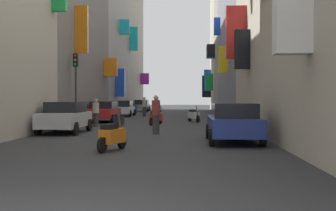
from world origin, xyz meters
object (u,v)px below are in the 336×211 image
(parked_car_red, at_px, (104,111))
(scooter_silver, at_px, (159,108))
(scooter_blue, at_px, (135,110))
(parked_car_grey, at_px, (142,105))
(pedestrian_near_right, at_px, (157,107))
(pedestrian_near_left, at_px, (144,107))
(parked_car_blue, at_px, (233,122))
(scooter_red, at_px, (156,117))
(scooter_black, at_px, (119,121))
(scooter_white, at_px, (194,115))
(scooter_orange, at_px, (112,136))
(traffic_light_near_corner, at_px, (76,77))
(parked_car_white, at_px, (123,108))
(pedestrian_crossing, at_px, (96,113))
(parked_car_silver, at_px, (65,117))
(pedestrian_mid_street, at_px, (156,115))

(parked_car_red, xyz_separation_m, scooter_silver, (2.41, 20.40, -0.29))
(scooter_silver, height_order, scooter_blue, same)
(parked_car_grey, distance_m, pedestrian_near_right, 14.92)
(pedestrian_near_left, bearing_deg, parked_car_blue, -75.89)
(parked_car_grey, distance_m, scooter_red, 27.16)
(parked_car_grey, relative_size, scooter_silver, 2.18)
(scooter_black, xyz_separation_m, scooter_white, (3.92, 8.10, -0.00))
(scooter_orange, xyz_separation_m, traffic_light_near_corner, (-4.15, 11.40, 2.41))
(parked_car_white, relative_size, scooter_blue, 2.29)
(scooter_red, xyz_separation_m, pedestrian_near_left, (-1.96, 12.02, 0.41))
(scooter_blue, bearing_deg, scooter_orange, -84.10)
(parked_car_blue, height_order, traffic_light_near_corner, traffic_light_near_corner)
(pedestrian_crossing, bearing_deg, scooter_white, 42.22)
(pedestrian_crossing, bearing_deg, parked_car_silver, -95.15)
(traffic_light_near_corner, bearing_deg, parked_car_blue, -46.29)
(parked_car_grey, relative_size, traffic_light_near_corner, 0.95)
(parked_car_white, distance_m, scooter_blue, 5.50)
(scooter_orange, bearing_deg, parked_car_grey, 94.98)
(pedestrian_mid_street, bearing_deg, traffic_light_near_corner, 135.74)
(scooter_blue, xyz_separation_m, scooter_white, (5.94, -14.57, 0.00))
(parked_car_white, relative_size, traffic_light_near_corner, 0.97)
(parked_car_blue, xyz_separation_m, scooter_white, (-1.35, 13.97, -0.31))
(scooter_silver, distance_m, scooter_black, 28.29)
(parked_car_grey, distance_m, scooter_silver, 4.05)
(scooter_silver, xyz_separation_m, scooter_white, (3.85, -20.19, 0.00))
(pedestrian_crossing, bearing_deg, parked_car_red, 96.04)
(parked_car_silver, xyz_separation_m, scooter_blue, (0.21, 24.55, -0.31))
(parked_car_red, bearing_deg, parked_car_blue, -61.07)
(parked_car_grey, xyz_separation_m, parked_car_white, (-0.09, -14.37, -0.00))
(parked_car_white, distance_m, pedestrian_mid_street, 19.89)
(parked_car_white, xyz_separation_m, scooter_blue, (0.37, 5.48, -0.28))
(scooter_red, relative_size, scooter_black, 0.94)
(scooter_white, bearing_deg, parked_car_silver, -121.70)
(scooter_blue, bearing_deg, traffic_light_near_corner, -92.62)
(scooter_blue, bearing_deg, parked_car_grey, 91.74)
(scooter_red, bearing_deg, parked_car_white, 107.50)
(scooter_black, xyz_separation_m, scooter_blue, (-2.02, 22.67, -0.00))
(parked_car_silver, distance_m, scooter_blue, 24.55)
(scooter_red, bearing_deg, scooter_white, 55.30)
(pedestrian_near_right, bearing_deg, parked_car_grey, 101.57)
(scooter_silver, bearing_deg, parked_car_silver, -94.38)
(scooter_black, relative_size, scooter_orange, 1.14)
(parked_car_blue, relative_size, scooter_blue, 2.38)
(scooter_black, xyz_separation_m, traffic_light_near_corner, (-2.94, 2.71, 2.41))
(scooter_silver, bearing_deg, scooter_white, -79.21)
(parked_car_red, xyz_separation_m, pedestrian_mid_street, (4.42, -10.07, 0.14))
(pedestrian_near_left, xyz_separation_m, traffic_light_near_corner, (-2.53, -13.99, 1.99))
(scooter_red, distance_m, pedestrian_crossing, 3.82)
(scooter_orange, bearing_deg, scooter_blue, 95.90)
(scooter_orange, bearing_deg, pedestrian_near_right, 91.16)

